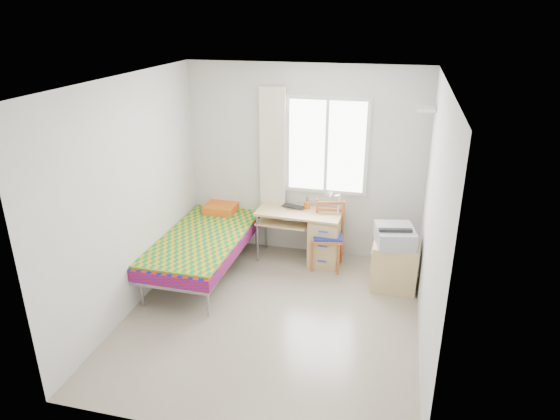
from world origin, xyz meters
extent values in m
plane|color=#BCAD93|center=(0.00, 0.00, 0.00)|extent=(3.50, 3.50, 0.00)
plane|color=white|center=(0.00, 0.00, 2.60)|extent=(3.50, 3.50, 0.00)
plane|color=silver|center=(0.00, 1.75, 1.30)|extent=(3.20, 0.00, 3.20)
plane|color=silver|center=(-1.60, 0.00, 1.30)|extent=(0.00, 3.50, 3.50)
plane|color=silver|center=(1.60, 0.00, 1.30)|extent=(0.00, 3.50, 3.50)
cube|color=white|center=(0.30, 1.73, 1.55)|extent=(1.10, 0.04, 1.30)
cube|color=white|center=(0.30, 1.72, 1.55)|extent=(1.00, 0.02, 1.20)
cube|color=white|center=(0.30, 1.72, 1.55)|extent=(0.04, 0.02, 1.20)
cube|color=#FAF2CE|center=(-0.42, 1.68, 1.45)|extent=(0.35, 0.05, 1.70)
cube|color=white|center=(1.49, 1.40, 2.15)|extent=(0.20, 0.32, 0.03)
cube|color=gray|center=(-1.10, 0.80, 0.36)|extent=(0.99, 2.14, 0.06)
cube|color=red|center=(-1.10, 0.80, 0.45)|extent=(1.03, 2.16, 0.15)
cube|color=#BF960D|center=(-1.10, 0.78, 0.53)|extent=(1.01, 2.04, 0.03)
cube|color=tan|center=(-1.10, 1.83, 0.64)|extent=(1.01, 0.07, 0.58)
cube|color=#ED5A1A|center=(-1.15, 1.56, 0.60)|extent=(0.43, 0.37, 0.11)
cylinder|color=gray|center=(-1.51, -0.16, 0.17)|extent=(0.04, 0.04, 0.34)
cylinder|color=gray|center=(-0.70, 1.76, 0.17)|extent=(0.04, 0.04, 0.34)
cube|color=tan|center=(0.00, 1.45, 0.69)|extent=(1.16, 0.57, 0.03)
cube|color=tan|center=(0.37, 1.45, 0.34)|extent=(0.42, 0.52, 0.68)
cube|color=tan|center=(-0.20, 1.45, 0.55)|extent=(0.71, 0.51, 0.02)
cylinder|color=gray|center=(-0.52, 1.24, 0.34)|extent=(0.03, 0.03, 0.68)
cylinder|color=gray|center=(-0.52, 1.66, 0.34)|extent=(0.03, 0.03, 0.68)
cube|color=#AC5921|center=(0.41, 1.31, 0.44)|extent=(0.46, 0.46, 0.04)
cube|color=navy|center=(0.41, 1.31, 0.47)|extent=(0.44, 0.44, 0.04)
cube|color=#AC5921|center=(0.41, 1.48, 0.71)|extent=(0.35, 0.10, 0.39)
cylinder|color=#AC5921|center=(0.24, 1.13, 0.22)|extent=(0.03, 0.03, 0.44)
cylinder|color=#AC5921|center=(0.59, 1.48, 0.45)|extent=(0.04, 0.04, 0.89)
cube|color=tan|center=(1.30, 1.00, 0.30)|extent=(0.54, 0.49, 0.59)
cube|color=tan|center=(1.02, 1.00, 0.43)|extent=(0.02, 0.44, 0.21)
cube|color=tan|center=(1.02, 1.00, 0.18)|extent=(0.02, 0.44, 0.21)
cube|color=#AAADB2|center=(1.27, 1.00, 0.69)|extent=(0.53, 0.58, 0.21)
cube|color=black|center=(1.27, 1.00, 0.80)|extent=(0.42, 0.47, 0.02)
imported|color=black|center=(-0.11, 1.52, 0.72)|extent=(0.35, 0.26, 0.02)
cylinder|color=#ED5A1A|center=(0.08, 1.58, 0.76)|extent=(0.10, 0.10, 0.10)
cylinder|color=white|center=(0.52, 1.51, 0.72)|extent=(0.09, 0.09, 0.03)
cylinder|color=white|center=(0.52, 1.51, 0.85)|extent=(0.02, 0.11, 0.25)
cylinder|color=white|center=(0.50, 1.43, 0.98)|extent=(0.12, 0.22, 0.10)
cone|color=white|center=(0.42, 1.33, 1.01)|extent=(0.13, 0.14, 0.12)
imported|color=gray|center=(-0.22, 1.48, 0.59)|extent=(0.18, 0.23, 0.02)
camera|label=1|loc=(1.22, -4.60, 3.22)|focal=32.00mm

